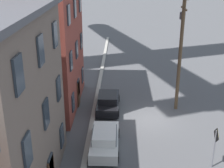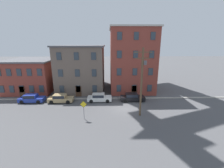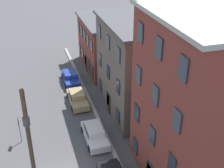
% 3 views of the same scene
% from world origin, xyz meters
% --- Properties ---
extents(ground_plane, '(200.00, 200.00, 0.00)m').
position_xyz_m(ground_plane, '(0.00, 0.00, 0.00)').
color(ground_plane, '#4C4C4F').
extents(kerb_strip, '(56.00, 0.36, 0.16)m').
position_xyz_m(kerb_strip, '(0.00, 4.50, 0.08)').
color(kerb_strip, '#9E998E').
rests_on(kerb_strip, ground_plane).
extents(apartment_far, '(9.72, 10.89, 13.59)m').
position_xyz_m(apartment_far, '(2.61, 11.19, 6.81)').
color(apartment_far, brown).
rests_on(apartment_far, ground_plane).
extents(car_white, '(4.40, 1.92, 1.43)m').
position_xyz_m(car_white, '(-4.25, 3.32, 0.75)').
color(car_white, silver).
rests_on(car_white, ground_plane).
extents(car_black, '(4.40, 1.92, 1.43)m').
position_xyz_m(car_black, '(1.83, 3.36, 0.75)').
color(car_black, black).
rests_on(car_black, ground_plane).
extents(caution_sign, '(0.99, 0.08, 2.72)m').
position_xyz_m(caution_sign, '(-5.99, -3.35, 1.82)').
color(caution_sign, slate).
rests_on(caution_sign, ground_plane).
extents(utility_pole, '(2.40, 0.44, 9.81)m').
position_xyz_m(utility_pole, '(2.14, -2.42, 5.50)').
color(utility_pole, brown).
rests_on(utility_pole, ground_plane).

